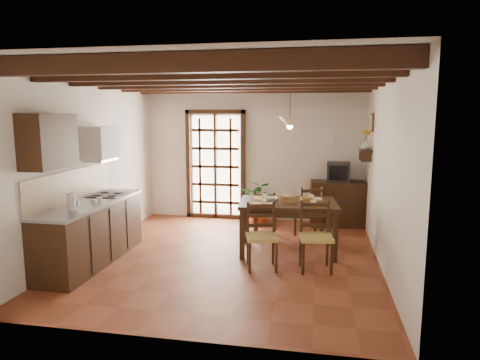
% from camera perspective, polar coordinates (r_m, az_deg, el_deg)
% --- Properties ---
extents(ground_plane, '(5.00, 5.00, 0.00)m').
position_cam_1_polar(ground_plane, '(6.74, -1.48, -10.21)').
color(ground_plane, brown).
extents(room_shell, '(4.52, 5.02, 2.81)m').
position_cam_1_polar(room_shell, '(6.38, -1.54, 5.40)').
color(room_shell, silver).
rests_on(room_shell, ground_plane).
extents(ceiling_beams, '(4.50, 4.34, 0.20)m').
position_cam_1_polar(ceiling_beams, '(6.39, -1.58, 13.25)').
color(ceiling_beams, black).
rests_on(ceiling_beams, room_shell).
extents(french_door, '(1.26, 0.11, 2.32)m').
position_cam_1_polar(french_door, '(8.99, -3.27, 2.29)').
color(french_door, white).
rests_on(french_door, ground_plane).
extents(kitchen_counter, '(0.64, 2.25, 1.38)m').
position_cam_1_polar(kitchen_counter, '(6.74, -19.21, -6.49)').
color(kitchen_counter, black).
rests_on(kitchen_counter, ground_plane).
extents(upper_cabinet, '(0.35, 0.80, 0.70)m').
position_cam_1_polar(upper_cabinet, '(6.00, -24.18, 4.75)').
color(upper_cabinet, black).
rests_on(upper_cabinet, room_shell).
extents(range_hood, '(0.38, 0.60, 0.54)m').
position_cam_1_polar(range_hood, '(7.06, -18.19, 4.63)').
color(range_hood, white).
rests_on(range_hood, room_shell).
extents(counter_items, '(0.50, 1.43, 0.25)m').
position_cam_1_polar(counter_items, '(6.71, -19.03, -2.29)').
color(counter_items, black).
rests_on(counter_items, kitchen_counter).
extents(dining_table, '(1.60, 1.11, 0.82)m').
position_cam_1_polar(dining_table, '(6.82, 6.41, -3.74)').
color(dining_table, '#321F10').
rests_on(dining_table, ground_plane).
extents(chair_near_left, '(0.52, 0.50, 0.94)m').
position_cam_1_polar(chair_near_left, '(6.19, 2.91, -9.08)').
color(chair_near_left, tan).
rests_on(chair_near_left, ground_plane).
extents(chair_near_right, '(0.51, 0.49, 0.97)m').
position_cam_1_polar(chair_near_right, '(6.20, 10.03, -9.06)').
color(chair_near_right, tan).
rests_on(chair_near_right, ground_plane).
extents(chair_far_left, '(0.40, 0.38, 0.85)m').
position_cam_1_polar(chair_far_left, '(7.69, 3.39, -5.74)').
color(chair_far_left, tan).
rests_on(chair_far_left, ground_plane).
extents(chair_far_right, '(0.55, 0.54, 0.96)m').
position_cam_1_polar(chair_far_right, '(7.69, 9.11, -5.57)').
color(chair_far_right, tan).
rests_on(chair_far_right, ground_plane).
extents(table_setting, '(1.11, 0.74, 0.10)m').
position_cam_1_polar(table_setting, '(6.78, 6.44, -2.00)').
color(table_setting, gold).
rests_on(table_setting, dining_table).
extents(table_bowl, '(0.27, 0.27, 0.05)m').
position_cam_1_polar(table_bowl, '(6.85, 4.16, -2.53)').
color(table_bowl, white).
rests_on(table_bowl, dining_table).
extents(sideboard, '(1.08, 0.56, 0.89)m').
position_cam_1_polar(sideboard, '(8.64, 12.86, -3.09)').
color(sideboard, black).
rests_on(sideboard, ground_plane).
extents(crt_tv, '(0.46, 0.42, 0.37)m').
position_cam_1_polar(crt_tv, '(8.53, 13.00, 1.08)').
color(crt_tv, black).
rests_on(crt_tv, sideboard).
extents(fuse_box, '(0.25, 0.03, 0.32)m').
position_cam_1_polar(fuse_box, '(8.72, 11.67, 5.70)').
color(fuse_box, white).
rests_on(fuse_box, room_shell).
extents(plant_pot, '(0.39, 0.39, 0.24)m').
position_cam_1_polar(plant_pot, '(8.73, 2.40, -5.01)').
color(plant_pot, '#9B2E16').
rests_on(plant_pot, ground_plane).
extents(potted_plant, '(1.71, 1.50, 1.79)m').
position_cam_1_polar(potted_plant, '(8.63, 2.42, -2.05)').
color(potted_plant, '#144C19').
rests_on(potted_plant, ground_plane).
extents(wall_shelf, '(0.20, 0.42, 0.20)m').
position_cam_1_polar(wall_shelf, '(7.90, 16.38, 3.49)').
color(wall_shelf, black).
rests_on(wall_shelf, room_shell).
extents(shelf_vase, '(0.15, 0.15, 0.15)m').
position_cam_1_polar(shelf_vase, '(7.89, 16.43, 4.49)').
color(shelf_vase, '#B2BFB2').
rests_on(shelf_vase, wall_shelf).
extents(shelf_flowers, '(0.14, 0.14, 0.36)m').
position_cam_1_polar(shelf_flowers, '(7.88, 16.49, 6.00)').
color(shelf_flowers, gold).
rests_on(shelf_flowers, shelf_vase).
extents(framed_picture, '(0.03, 0.32, 0.32)m').
position_cam_1_polar(framed_picture, '(7.88, 17.16, 7.37)').
color(framed_picture, brown).
rests_on(framed_picture, room_shell).
extents(pendant_lamp, '(0.36, 0.36, 0.84)m').
position_cam_1_polar(pendant_lamp, '(6.76, 6.67, 7.76)').
color(pendant_lamp, black).
rests_on(pendant_lamp, room_shell).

